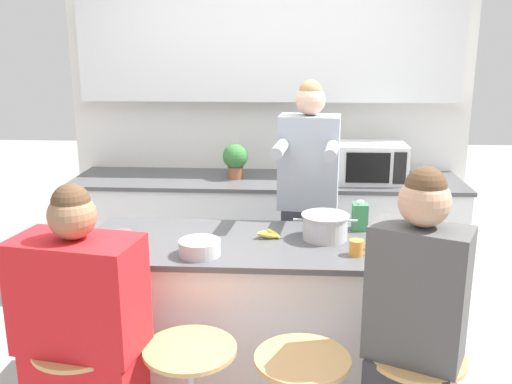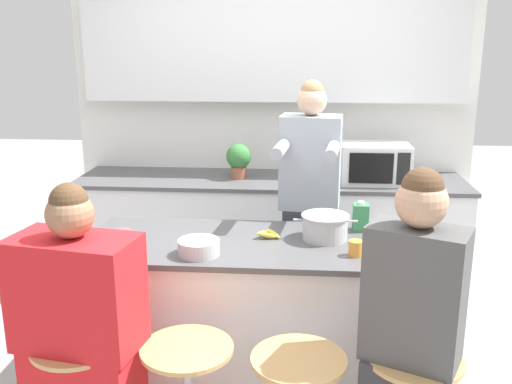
{
  "view_description": "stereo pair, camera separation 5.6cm",
  "coord_description": "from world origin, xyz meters",
  "views": [
    {
      "loc": [
        0.18,
        -2.82,
        1.91
      ],
      "look_at": [
        0.0,
        0.07,
        1.14
      ],
      "focal_mm": 40.0,
      "sensor_mm": 36.0,
      "label": 1
    },
    {
      "loc": [
        0.23,
        -2.81,
        1.91
      ],
      "look_at": [
        0.0,
        0.07,
        1.14
      ],
      "focal_mm": 40.0,
      "sensor_mm": 36.0,
      "label": 2
    }
  ],
  "objects": [
    {
      "name": "person_cooking",
      "position": [
        0.29,
        0.55,
        0.84
      ],
      "size": [
        0.41,
        0.57,
        1.69
      ],
      "rotation": [
        0.0,
        0.0,
        -0.11
      ],
      "color": "#383842",
      "rests_on": "ground_plane"
    },
    {
      "name": "person_seated_near",
      "position": [
        0.7,
        -0.67,
        0.67
      ],
      "size": [
        0.44,
        0.38,
        1.45
      ],
      "rotation": [
        0.0,
        0.0,
        -0.43
      ],
      "color": "#333338",
      "rests_on": "ground_plane"
    },
    {
      "name": "banana_bunch",
      "position": [
        0.07,
        0.06,
        0.91
      ],
      "size": [
        0.14,
        0.1,
        0.05
      ],
      "color": "yellow",
      "rests_on": "kitchen_island"
    },
    {
      "name": "potted_plant",
      "position": [
        -0.24,
        1.41,
        1.04
      ],
      "size": [
        0.19,
        0.19,
        0.27
      ],
      "color": "#93563D",
      "rests_on": "back_counter"
    },
    {
      "name": "cooking_pot",
      "position": [
        0.37,
        0.07,
        0.96
      ],
      "size": [
        0.34,
        0.25,
        0.13
      ],
      "color": "#B7BABC",
      "rests_on": "kitchen_island"
    },
    {
      "name": "back_counter",
      "position": [
        0.0,
        1.41,
        0.44
      ],
      "size": [
        2.95,
        0.68,
        0.89
      ],
      "color": "silver",
      "rests_on": "ground_plane"
    },
    {
      "name": "fruit_bowl",
      "position": [
        -0.26,
        -0.21,
        0.93
      ],
      "size": [
        0.21,
        0.21,
        0.08
      ],
      "color": "#B7BABC",
      "rests_on": "kitchen_island"
    },
    {
      "name": "person_wrapped_blanket",
      "position": [
        -0.7,
        -0.67,
        0.63
      ],
      "size": [
        0.57,
        0.37,
        1.36
      ],
      "rotation": [
        0.0,
        0.0,
        -0.17
      ],
      "color": "red",
      "rests_on": "ground_plane"
    },
    {
      "name": "kitchen_island",
      "position": [
        0.0,
        0.0,
        0.45
      ],
      "size": [
        1.8,
        0.73,
        0.89
      ],
      "color": "black",
      "rests_on": "ground_plane"
    },
    {
      "name": "coffee_cup_far",
      "position": [
        0.51,
        -0.16,
        0.93
      ],
      "size": [
        0.1,
        0.07,
        0.08
      ],
      "color": "orange",
      "rests_on": "kitchen_island"
    },
    {
      "name": "coffee_cup_near",
      "position": [
        -0.66,
        -0.14,
        0.94
      ],
      "size": [
        0.11,
        0.08,
        0.09
      ],
      "color": "#DB4C51",
      "rests_on": "kitchen_island"
    },
    {
      "name": "juice_carton",
      "position": [
        0.57,
        0.23,
        0.97
      ],
      "size": [
        0.08,
        0.08,
        0.17
      ],
      "color": "#38844C",
      "rests_on": "kitchen_island"
    },
    {
      "name": "wall_back",
      "position": [
        0.0,
        1.73,
        1.54
      ],
      "size": [
        3.18,
        0.22,
        2.7
      ],
      "color": "silver",
      "rests_on": "ground_plane"
    },
    {
      "name": "microwave",
      "position": [
        0.78,
        1.36,
        1.03
      ],
      "size": [
        0.5,
        0.36,
        0.29
      ],
      "color": "white",
      "rests_on": "back_counter"
    }
  ]
}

